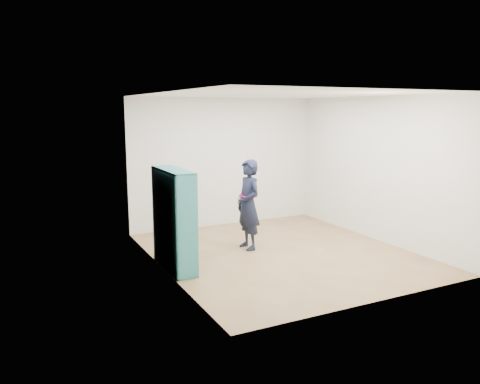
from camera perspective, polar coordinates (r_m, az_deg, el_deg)
name	(u,v)px	position (r m, az deg, el deg)	size (l,w,h in m)	color
floor	(281,253)	(7.90, 5.04, -7.41)	(4.50, 4.50, 0.00)	brown
ceiling	(284,94)	(7.54, 5.35, 11.78)	(4.50, 4.50, 0.00)	white
wall_left	(163,185)	(6.79, -9.33, 0.89)	(0.02, 4.50, 2.60)	silver
wall_right	(377,169)	(8.82, 16.33, 2.70)	(0.02, 4.50, 2.60)	silver
wall_back	(225,162)	(9.59, -1.89, 3.66)	(4.00, 0.02, 2.60)	silver
wall_front	(381,200)	(5.85, 16.83, -0.88)	(4.00, 0.02, 2.60)	silver
bookshelf	(173,221)	(7.01, -8.21, -3.54)	(0.33, 1.13, 1.50)	teal
person	(248,205)	(7.94, 1.03, -1.55)	(0.39, 0.57, 1.54)	black
smartphone	(239,199)	(7.92, -0.09, -0.83)	(0.03, 0.11, 0.14)	silver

